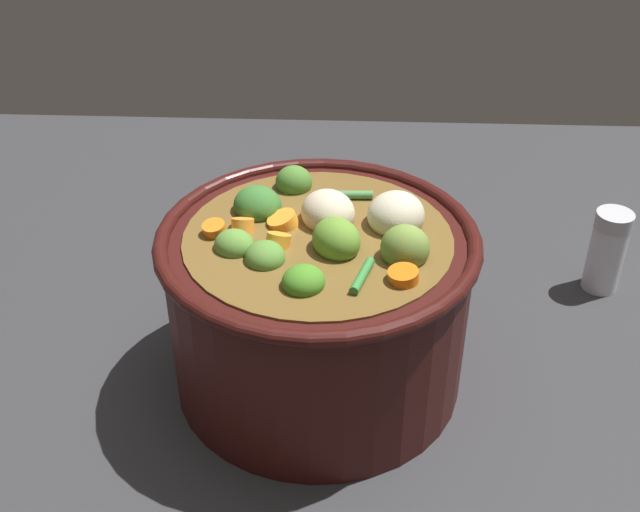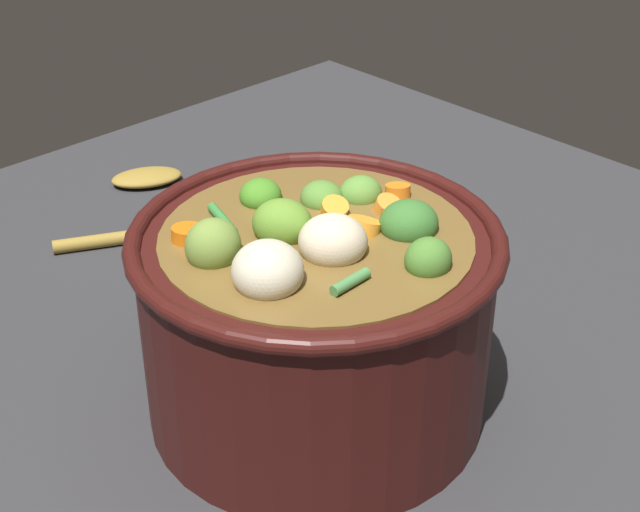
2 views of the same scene
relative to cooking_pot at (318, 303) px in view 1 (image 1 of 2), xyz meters
name	(u,v)px [view 1 (image 1 of 2)]	position (x,y,z in m)	size (l,w,h in m)	color
ground_plane	(318,375)	(0.00, 0.00, -0.08)	(1.10, 1.10, 0.00)	#2D2D30
cooking_pot	(318,303)	(0.00, 0.00, 0.00)	(0.27, 0.27, 0.18)	#38110F
salt_shaker	(607,251)	(0.15, -0.29, -0.04)	(0.04, 0.04, 0.09)	silver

